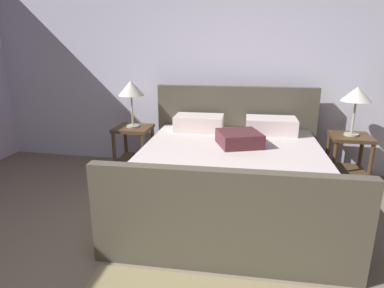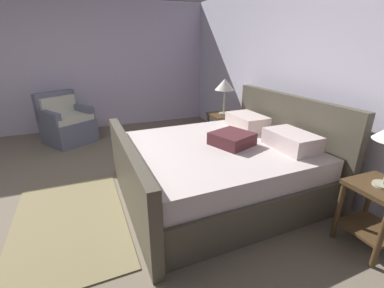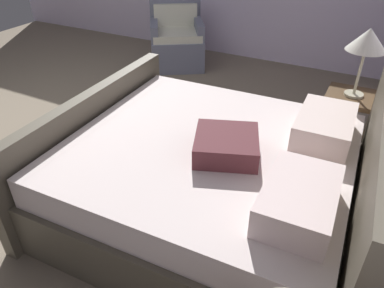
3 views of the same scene
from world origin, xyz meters
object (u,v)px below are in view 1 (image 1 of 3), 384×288
Objects in this scene: table_lamp_right at (357,95)px; nightstand_left at (134,142)px; table_lamp_left at (131,89)px; bed at (231,174)px; nightstand_right at (349,152)px.

nightstand_left is at bearing -178.03° from table_lamp_right.
table_lamp_left is (-2.60, -0.09, 0.01)m from table_lamp_right.
nightstand_left is at bearing 151.04° from bed.
table_lamp_right is at bearing 0.00° from nightstand_right.
bed is 1.53m from nightstand_right.
nightstand_right is at bearing 1.97° from nightstand_left.
table_lamp_left is (-2.60, -0.09, 0.67)m from nightstand_right.
table_lamp_left is (-1.30, 0.72, 0.73)m from bed.
nightstand_left is at bearing -69.44° from table_lamp_left.
table_lamp_right is 2.60m from table_lamp_left.
table_lamp_left is at bearing 151.04° from bed.
nightstand_left is at bearing -178.03° from nightstand_right.
nightstand_right is 1.04× the size of table_lamp_left.
table_lamp_right is 0.96× the size of table_lamp_left.
bed is 1.69m from table_lamp_right.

